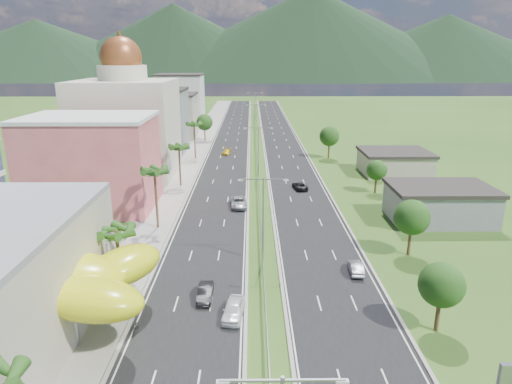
{
  "coord_description": "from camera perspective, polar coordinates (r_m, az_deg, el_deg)",
  "views": [
    {
      "loc": [
        -1.38,
        -42.33,
        24.97
      ],
      "look_at": [
        -0.79,
        17.38,
        7.0
      ],
      "focal_mm": 32.0,
      "sensor_mm": 36.0,
      "label": 1
    }
  ],
  "objects": [
    {
      "name": "ground",
      "position": [
        49.16,
        1.15,
        -13.78
      ],
      "size": [
        500.0,
        500.0,
        0.0
      ],
      "primitive_type": "plane",
      "color": "#2D5119",
      "rests_on": "ground"
    },
    {
      "name": "road_left",
      "position": [
        134.8,
        -3.18,
        6.05
      ],
      "size": [
        11.0,
        260.0,
        0.04
      ],
      "primitive_type": "cube",
      "color": "black",
      "rests_on": "ground"
    },
    {
      "name": "road_right",
      "position": [
        134.95,
        3.23,
        6.07
      ],
      "size": [
        11.0,
        260.0,
        0.04
      ],
      "primitive_type": "cube",
      "color": "black",
      "rests_on": "ground"
    },
    {
      "name": "sidewalk_left",
      "position": [
        135.55,
        -7.22,
        6.03
      ],
      "size": [
        7.0,
        260.0,
        0.12
      ],
      "primitive_type": "cube",
      "color": "gray",
      "rests_on": "ground"
    },
    {
      "name": "median_guardrail",
      "position": [
        116.89,
        0.12,
        4.72
      ],
      "size": [
        0.1,
        216.06,
        0.76
      ],
      "color": "gray",
      "rests_on": "ground"
    },
    {
      "name": "streetlight_median_b",
      "position": [
        55.43,
        0.89,
        -2.45
      ],
      "size": [
        6.04,
        0.25,
        11.0
      ],
      "color": "gray",
      "rests_on": "ground"
    },
    {
      "name": "streetlight_median_c",
      "position": [
        94.12,
        0.28,
        5.58
      ],
      "size": [
        6.04,
        0.25,
        11.0
      ],
      "color": "gray",
      "rests_on": "ground"
    },
    {
      "name": "streetlight_median_d",
      "position": [
        138.54,
        0.01,
        9.19
      ],
      "size": [
        6.04,
        0.25,
        11.0
      ],
      "color": "gray",
      "rests_on": "ground"
    },
    {
      "name": "streetlight_median_e",
      "position": [
        183.24,
        -0.14,
        11.04
      ],
      "size": [
        6.04,
        0.25,
        11.0
      ],
      "color": "gray",
      "rests_on": "ground"
    },
    {
      "name": "lime_canopy",
      "position": [
        47.06,
        -24.2,
        -9.96
      ],
      "size": [
        18.0,
        15.0,
        7.4
      ],
      "color": "#C4CB13",
      "rests_on": "ground"
    },
    {
      "name": "pink_shophouse",
      "position": [
        80.86,
        -19.81,
        3.27
      ],
      "size": [
        20.0,
        15.0,
        15.0
      ],
      "primitive_type": "cube",
      "color": "#CB5360",
      "rests_on": "ground"
    },
    {
      "name": "domed_building",
      "position": [
        101.82,
        -15.9,
        8.43
      ],
      "size": [
        20.0,
        20.0,
        28.7
      ],
      "color": "beige",
      "rests_on": "ground"
    },
    {
      "name": "midrise_grey",
      "position": [
        126.13,
        -12.43,
        8.63
      ],
      "size": [
        16.0,
        15.0,
        16.0
      ],
      "primitive_type": "cube",
      "color": "slate",
      "rests_on": "ground"
    },
    {
      "name": "midrise_beige",
      "position": [
        147.74,
        -10.69,
        9.28
      ],
      "size": [
        16.0,
        15.0,
        13.0
      ],
      "primitive_type": "cube",
      "color": "#A59A88",
      "rests_on": "ground"
    },
    {
      "name": "midrise_white",
      "position": [
        170.03,
        -9.41,
        11.14
      ],
      "size": [
        16.0,
        15.0,
        18.0
      ],
      "primitive_type": "cube",
      "color": "silver",
      "rests_on": "ground"
    },
    {
      "name": "shed_near",
      "position": [
        76.82,
        21.95,
        -1.52
      ],
      "size": [
        15.0,
        10.0,
        5.0
      ],
      "primitive_type": "cube",
      "color": "slate",
      "rests_on": "ground"
    },
    {
      "name": "shed_far",
      "position": [
        104.77,
        16.91,
        3.46
      ],
      "size": [
        14.0,
        12.0,
        4.4
      ],
      "primitive_type": "cube",
      "color": "#A59A88",
      "rests_on": "ground"
    },
    {
      "name": "palm_tree_b",
      "position": [
        49.85,
        -17.05,
        -5.08
      ],
      "size": [
        3.6,
        3.6,
        8.1
      ],
      "color": "#47301C",
      "rests_on": "ground"
    },
    {
      "name": "palm_tree_c",
      "position": [
        67.89,
        -12.57,
        2.3
      ],
      "size": [
        3.6,
        3.6,
        9.6
      ],
      "color": "#47301C",
      "rests_on": "ground"
    },
    {
      "name": "palm_tree_d",
      "position": [
        90.16,
        -9.61,
        5.37
      ],
      "size": [
        3.6,
        3.6,
        8.6
      ],
      "color": "#47301C",
      "rests_on": "ground"
    },
    {
      "name": "palm_tree_e",
      "position": [
        114.43,
        -7.73,
        8.22
      ],
      "size": [
        3.6,
        3.6,
        9.4
      ],
      "color": "#47301C",
      "rests_on": "ground"
    },
    {
      "name": "leafy_tree_lfar",
      "position": [
        139.41,
        -6.45,
        8.65
      ],
      "size": [
        4.9,
        4.9,
        8.05
      ],
      "color": "#47301C",
      "rests_on": "ground"
    },
    {
      "name": "leafy_tree_ra",
      "position": [
        45.86,
        22.18,
        -10.72
      ],
      "size": [
        4.2,
        4.2,
        6.9
      ],
      "color": "#47301C",
      "rests_on": "ground"
    },
    {
      "name": "leafy_tree_rb",
      "position": [
        61.31,
        18.91,
        -3.03
      ],
      "size": [
        4.55,
        4.55,
        7.47
      ],
      "color": "#47301C",
      "rests_on": "ground"
    },
    {
      "name": "leafy_tree_rc",
      "position": [
        88.03,
        14.87,
        2.65
      ],
      "size": [
        3.85,
        3.85,
        6.33
      ],
      "color": "#47301C",
      "rests_on": "ground"
    },
    {
      "name": "leafy_tree_rd",
      "position": [
        115.63,
        9.15,
        6.88
      ],
      "size": [
        4.9,
        4.9,
        8.05
      ],
      "color": "#47301C",
      "rests_on": "ground"
    },
    {
      "name": "mountain_ridge",
      "position": [
        496.77,
        6.72,
        13.75
      ],
      "size": [
        860.0,
        140.0,
        90.0
      ],
      "primitive_type": null,
      "color": "black",
      "rests_on": "ground"
    },
    {
      "name": "car_white_near_left",
      "position": [
        46.6,
        -2.81,
        -14.43
      ],
      "size": [
        2.53,
        5.03,
        1.64
      ],
      "primitive_type": "imported",
      "rotation": [
        0.0,
        0.0,
        -0.13
      ],
      "color": "white",
      "rests_on": "road_left"
    },
    {
      "name": "car_dark_left",
      "position": [
        49.91,
        -6.35,
        -12.38
      ],
      "size": [
        1.55,
        4.39,
        1.45
      ],
      "primitive_type": "imported",
      "rotation": [
        0.0,
        0.0,
        -0.0
      ],
      "color": "black",
      "rests_on": "road_left"
    },
    {
      "name": "car_silver_mid_left",
      "position": [
        77.94,
        -2.17,
        -1.3
      ],
      "size": [
        3.07,
        5.96,
        1.61
      ],
      "primitive_type": "imported",
      "rotation": [
        0.0,
        0.0,
        0.07
      ],
      "color": "#93969A",
      "rests_on": "road_left"
    },
    {
      "name": "car_yellow_far_left",
      "position": [
        120.08,
        -3.67,
        5.03
      ],
      "size": [
        2.44,
        4.52,
        1.24
      ],
      "primitive_type": "imported",
      "rotation": [
        0.0,
        0.0,
        -0.17
      ],
      "color": "gold",
      "rests_on": "road_left"
    },
    {
      "name": "car_silver_right",
      "position": [
        56.26,
        12.36,
        -9.19
      ],
      "size": [
        1.71,
        4.26,
        1.38
      ],
      "primitive_type": "imported",
      "rotation": [
        0.0,
        0.0,
        3.08
      ],
      "color": "#95969B",
      "rests_on": "road_right"
    },
    {
      "name": "car_dark_far_right",
      "position": [
        88.69,
        5.5,
        0.79
      ],
      "size": [
        2.95,
        5.05,
        1.32
      ],
      "primitive_type": "imported",
      "rotation": [
        0.0,
        0.0,
        3.31
      ],
      "color": "black",
      "rests_on": "road_right"
    },
    {
      "name": "motorcycle",
      "position": [
        45.79,
        -14.86,
        -15.95
      ],
      "size": [
        0.64,
        1.95,
        1.24
      ],
      "primitive_type": "imported",
      "rotation": [
        0.0,
        0.0,
        0.03
      ],
      "color": "black",
      "rests_on": "road_left"
    }
  ]
}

